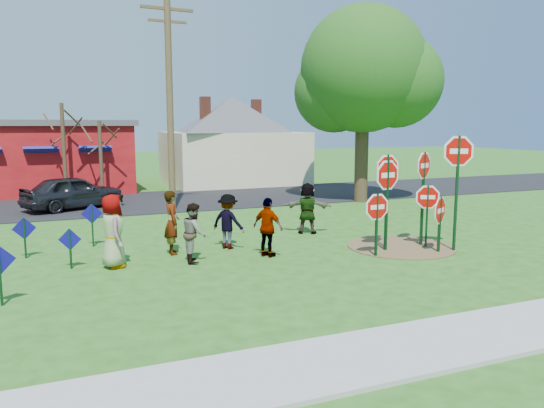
{
  "coord_description": "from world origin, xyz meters",
  "views": [
    {
      "loc": [
        -5.08,
        -13.89,
        3.63
      ],
      "look_at": [
        1.24,
        1.29,
        1.18
      ],
      "focal_mm": 35.0,
      "sensor_mm": 36.0,
      "label": 1
    }
  ],
  "objects_px": {
    "stop_sign_a": "(377,212)",
    "stop_sign_d": "(424,175)",
    "suv": "(73,192)",
    "utility_pole": "(170,99)",
    "stop_sign_b": "(387,177)",
    "stop_sign_c": "(458,166)",
    "person_b": "(172,222)",
    "person_a": "(113,231)",
    "leafy_tree": "(366,76)"
  },
  "relations": [
    {
      "from": "person_a",
      "to": "person_b",
      "type": "distance_m",
      "value": 1.91
    },
    {
      "from": "person_a",
      "to": "stop_sign_a",
      "type": "bearing_deg",
      "value": -107.69
    },
    {
      "from": "stop_sign_b",
      "to": "utility_pole",
      "type": "height_order",
      "value": "utility_pole"
    },
    {
      "from": "stop_sign_b",
      "to": "person_b",
      "type": "height_order",
      "value": "stop_sign_b"
    },
    {
      "from": "stop_sign_c",
      "to": "utility_pole",
      "type": "relative_size",
      "value": 0.39
    },
    {
      "from": "stop_sign_c",
      "to": "leafy_tree",
      "type": "bearing_deg",
      "value": 92.65
    },
    {
      "from": "stop_sign_a",
      "to": "person_b",
      "type": "bearing_deg",
      "value": 151.96
    },
    {
      "from": "stop_sign_a",
      "to": "utility_pole",
      "type": "height_order",
      "value": "utility_pole"
    },
    {
      "from": "stop_sign_a",
      "to": "stop_sign_d",
      "type": "xyz_separation_m",
      "value": [
        2.03,
        0.63,
        0.9
      ]
    },
    {
      "from": "stop_sign_c",
      "to": "person_b",
      "type": "bearing_deg",
      "value": 179.84
    },
    {
      "from": "person_a",
      "to": "utility_pole",
      "type": "relative_size",
      "value": 0.21
    },
    {
      "from": "stop_sign_d",
      "to": "person_a",
      "type": "bearing_deg",
      "value": 147.45
    },
    {
      "from": "stop_sign_c",
      "to": "stop_sign_d",
      "type": "xyz_separation_m",
      "value": [
        -0.45,
        0.93,
        -0.3
      ]
    },
    {
      "from": "stop_sign_c",
      "to": "person_a",
      "type": "distance_m",
      "value": 9.66
    },
    {
      "from": "person_b",
      "to": "stop_sign_c",
      "type": "bearing_deg",
      "value": -107.54
    },
    {
      "from": "suv",
      "to": "leafy_tree",
      "type": "xyz_separation_m",
      "value": [
        12.97,
        -2.7,
        5.12
      ]
    },
    {
      "from": "stop_sign_a",
      "to": "person_b",
      "type": "xyz_separation_m",
      "value": [
        -5.16,
        2.52,
        -0.37
      ]
    },
    {
      "from": "utility_pole",
      "to": "person_b",
      "type": "bearing_deg",
      "value": -102.1
    },
    {
      "from": "stop_sign_d",
      "to": "utility_pole",
      "type": "relative_size",
      "value": 0.33
    },
    {
      "from": "stop_sign_d",
      "to": "suv",
      "type": "bearing_deg",
      "value": 103.45
    },
    {
      "from": "person_a",
      "to": "person_b",
      "type": "relative_size",
      "value": 1.05
    },
    {
      "from": "stop_sign_d",
      "to": "person_a",
      "type": "xyz_separation_m",
      "value": [
        -8.89,
        1.03,
        -1.23
      ]
    },
    {
      "from": "stop_sign_d",
      "to": "leafy_tree",
      "type": "bearing_deg",
      "value": 42.29
    },
    {
      "from": "leafy_tree",
      "to": "person_a",
      "type": "bearing_deg",
      "value": -147.9
    },
    {
      "from": "suv",
      "to": "leafy_tree",
      "type": "bearing_deg",
      "value": -125.88
    },
    {
      "from": "leafy_tree",
      "to": "stop_sign_b",
      "type": "bearing_deg",
      "value": -118.49
    },
    {
      "from": "suv",
      "to": "stop_sign_b",
      "type": "bearing_deg",
      "value": -167.94
    },
    {
      "from": "stop_sign_a",
      "to": "person_a",
      "type": "relative_size",
      "value": 1.01
    },
    {
      "from": "stop_sign_a",
      "to": "person_b",
      "type": "height_order",
      "value": "stop_sign_a"
    },
    {
      "from": "person_a",
      "to": "stop_sign_b",
      "type": "bearing_deg",
      "value": -100.35
    },
    {
      "from": "stop_sign_d",
      "to": "stop_sign_a",
      "type": "bearing_deg",
      "value": 171.15
    },
    {
      "from": "stop_sign_b",
      "to": "person_b",
      "type": "distance_m",
      "value": 6.38
    },
    {
      "from": "stop_sign_a",
      "to": "suv",
      "type": "xyz_separation_m",
      "value": [
        -7.42,
        12.14,
        -0.51
      ]
    },
    {
      "from": "stop_sign_c",
      "to": "person_b",
      "type": "distance_m",
      "value": 8.29
    },
    {
      "from": "leafy_tree",
      "to": "person_b",
      "type": "bearing_deg",
      "value": -147.14
    },
    {
      "from": "suv",
      "to": "utility_pole",
      "type": "relative_size",
      "value": 0.47
    },
    {
      "from": "stop_sign_d",
      "to": "person_b",
      "type": "relative_size",
      "value": 1.66
    },
    {
      "from": "stop_sign_c",
      "to": "stop_sign_d",
      "type": "bearing_deg",
      "value": 135.94
    },
    {
      "from": "person_a",
      "to": "leafy_tree",
      "type": "height_order",
      "value": "leafy_tree"
    },
    {
      "from": "stop_sign_a",
      "to": "suv",
      "type": "height_order",
      "value": "stop_sign_a"
    },
    {
      "from": "stop_sign_a",
      "to": "leafy_tree",
      "type": "distance_m",
      "value": 11.88
    },
    {
      "from": "suv",
      "to": "person_a",
      "type": "bearing_deg",
      "value": 158.92
    },
    {
      "from": "utility_pole",
      "to": "leafy_tree",
      "type": "distance_m",
      "value": 9.15
    },
    {
      "from": "stop_sign_a",
      "to": "utility_pole",
      "type": "relative_size",
      "value": 0.21
    },
    {
      "from": "stop_sign_a",
      "to": "suv",
      "type": "bearing_deg",
      "value": 119.48
    },
    {
      "from": "person_a",
      "to": "utility_pole",
      "type": "distance_m",
      "value": 10.07
    },
    {
      "from": "person_b",
      "to": "leafy_tree",
      "type": "height_order",
      "value": "leafy_tree"
    },
    {
      "from": "stop_sign_b",
      "to": "stop_sign_d",
      "type": "bearing_deg",
      "value": -10.63
    },
    {
      "from": "suv",
      "to": "leafy_tree",
      "type": "distance_m",
      "value": 14.21
    },
    {
      "from": "suv",
      "to": "utility_pole",
      "type": "distance_m",
      "value": 5.86
    }
  ]
}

